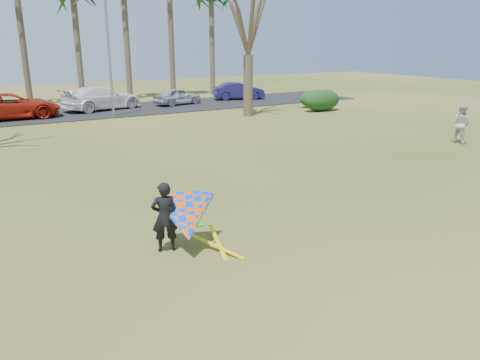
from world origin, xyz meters
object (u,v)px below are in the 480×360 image
car_2 (12,106)px  kite_flyer (184,217)px  pedestrian_a (461,124)px  car_4 (178,96)px  bare_tree_right (248,13)px  car_5 (239,91)px  streetlight (111,47)px  car_3 (102,98)px

car_2 → kite_flyer: size_ratio=2.44×
pedestrian_a → car_4: bearing=12.9°
bare_tree_right → car_5: size_ratio=2.13×
pedestrian_a → bare_tree_right: bearing=14.7°
pedestrian_a → kite_flyer: bearing=100.1°
bare_tree_right → kite_flyer: bearing=-125.4°
streetlight → car_4: bearing=30.0°
car_2 → car_3: (6.07, 1.30, 0.03)m
streetlight → kite_flyer: 22.04m
car_2 → car_3: 6.21m
car_4 → kite_flyer: size_ratio=1.62×
streetlight → pedestrian_a: 21.11m
kite_flyer → car_3: bearing=79.7°
car_5 → kite_flyer: bearing=163.4°
car_2 → kite_flyer: (1.56, -23.59, -0.02)m
car_4 → car_5: size_ratio=0.90×
pedestrian_a → kite_flyer: (-16.87, -4.58, -0.10)m
car_3 → pedestrian_a: pedestrian_a is taller
streetlight → car_2: size_ratio=1.37×
bare_tree_right → car_3: (-7.79, 7.60, -5.67)m
car_3 → bare_tree_right: bearing=-149.3°
bare_tree_right → car_5: 10.60m
bare_tree_right → kite_flyer: (-12.30, -17.28, -5.72)m
car_3 → pedestrian_a: 23.78m
bare_tree_right → pedestrian_a: bare_tree_right is taller
car_3 → car_4: bearing=-107.1°
car_4 → bare_tree_right: bearing=-177.8°
car_3 → pedestrian_a: (12.37, -20.31, 0.05)m
car_3 → pedestrian_a: bearing=-163.7°
car_5 → pedestrian_a: pedestrian_a is taller
bare_tree_right → car_3: size_ratio=1.60×
car_2 → car_4: size_ratio=1.50×
bare_tree_right → kite_flyer: bare_tree_right is taller
bare_tree_right → car_2: (-13.87, 6.31, -5.70)m
streetlight → pedestrian_a: (12.41, -16.71, -3.51)m
pedestrian_a → kite_flyer: pedestrian_a is taller
car_2 → bare_tree_right: bearing=-115.1°
car_2 → pedestrian_a: bearing=-136.5°
streetlight → car_2: 7.39m
car_4 → streetlight: bearing=107.3°
car_3 → car_5: 11.71m
car_2 → kite_flyer: kite_flyer is taller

